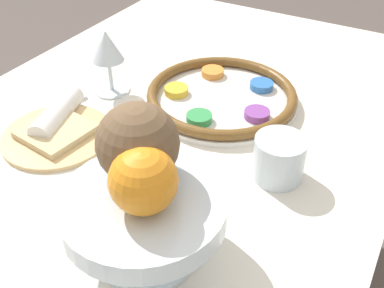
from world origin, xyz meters
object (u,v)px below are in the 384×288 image
object	(u,v)px
wine_glass	(107,50)
coconut	(138,143)
bread_plate	(57,134)
napkin_roll	(57,114)
fruit_stand	(144,212)
orange_fruit	(143,180)
cup_far	(279,158)
seder_plate	(222,96)

from	to	relation	value
wine_glass	coconut	world-z (taller)	coconut
bread_plate	napkin_roll	bearing A→B (deg)	-140.97
fruit_stand	orange_fruit	world-z (taller)	orange_fruit
wine_glass	orange_fruit	distance (m)	0.45
bread_plate	fruit_stand	bearing A→B (deg)	64.40
orange_fruit	coconut	size ratio (longest dim) A/B	0.78
orange_fruit	coconut	xyz separation A→B (m)	(-0.04, -0.03, 0.01)
fruit_stand	orange_fruit	xyz separation A→B (m)	(0.01, 0.01, 0.06)
coconut	cup_far	distance (m)	0.26
seder_plate	coconut	xyz separation A→B (m)	(0.35, 0.06, 0.14)
seder_plate	napkin_roll	world-z (taller)	napkin_roll
coconut	napkin_roll	xyz separation A→B (m)	(-0.14, -0.29, -0.13)
wine_glass	napkin_roll	distance (m)	0.16
fruit_stand	bread_plate	size ratio (longest dim) A/B	1.05
seder_plate	napkin_roll	bearing A→B (deg)	-47.28
napkin_roll	cup_far	distance (m)	0.40
coconut	orange_fruit	bearing A→B (deg)	40.65
wine_glass	coconut	xyz separation A→B (m)	(0.28, 0.27, 0.06)
orange_fruit	cup_far	distance (m)	0.27
orange_fruit	coconut	world-z (taller)	coconut
seder_plate	napkin_roll	xyz separation A→B (m)	(0.21, -0.23, 0.01)
bread_plate	coconut	bearing A→B (deg)	67.95
seder_plate	coconut	bearing A→B (deg)	9.54
fruit_stand	coconut	size ratio (longest dim) A/B	2.03
wine_glass	coconut	distance (m)	0.40
fruit_stand	wine_glass	bearing A→B (deg)	-136.31
wine_glass	cup_far	size ratio (longest dim) A/B	1.62
wine_glass	fruit_stand	size ratio (longest dim) A/B	0.64
seder_plate	fruit_stand	distance (m)	0.39
wine_glass	napkin_roll	world-z (taller)	wine_glass
cup_far	seder_plate	bearing A→B (deg)	-131.16
wine_glass	bread_plate	distance (m)	0.19
orange_fruit	napkin_roll	world-z (taller)	orange_fruit
coconut	napkin_roll	bearing A→B (deg)	-115.90
fruit_stand	napkin_roll	size ratio (longest dim) A/B	1.37
orange_fruit	bread_plate	distance (m)	0.35
fruit_stand	coconut	distance (m)	0.08
coconut	napkin_roll	world-z (taller)	coconut
wine_glass	bread_plate	bearing A→B (deg)	4.66
wine_glass	cup_far	world-z (taller)	wine_glass
seder_plate	bread_plate	world-z (taller)	seder_plate
fruit_stand	seder_plate	bearing A→B (deg)	-167.70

